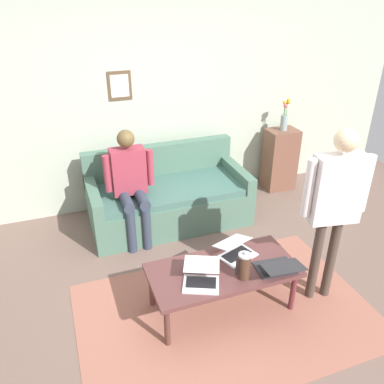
{
  "coord_description": "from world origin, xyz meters",
  "views": [
    {
      "loc": [
        1.19,
        2.52,
        2.64
      ],
      "look_at": [
        0.0,
        -0.74,
        0.8
      ],
      "focal_mm": 36.9,
      "sensor_mm": 36.0,
      "label": 1
    }
  ],
  "objects_px": {
    "person_seated": "(130,181)",
    "laptop_right": "(278,267)",
    "laptop_center": "(201,277)",
    "couch": "(168,198)",
    "flower_vase": "(284,118)",
    "french_press": "(244,266)",
    "person_standing": "(335,197)",
    "laptop_left": "(236,251)",
    "coffee_table": "(222,272)",
    "side_shelf": "(280,159)"
  },
  "relations": [
    {
      "from": "side_shelf",
      "to": "person_seated",
      "type": "distance_m",
      "value": 2.32
    },
    {
      "from": "side_shelf",
      "to": "person_seated",
      "type": "relative_size",
      "value": 0.68
    },
    {
      "from": "laptop_center",
      "to": "person_standing",
      "type": "bearing_deg",
      "value": 176.15
    },
    {
      "from": "laptop_left",
      "to": "french_press",
      "type": "distance_m",
      "value": 0.32
    },
    {
      "from": "french_press",
      "to": "couch",
      "type": "bearing_deg",
      "value": -85.96
    },
    {
      "from": "side_shelf",
      "to": "person_seated",
      "type": "bearing_deg",
      "value": 13.62
    },
    {
      "from": "flower_vase",
      "to": "laptop_center",
      "type": "bearing_deg",
      "value": 45.67
    },
    {
      "from": "laptop_center",
      "to": "flower_vase",
      "type": "distance_m",
      "value": 2.89
    },
    {
      "from": "french_press",
      "to": "person_standing",
      "type": "bearing_deg",
      "value": 179.32
    },
    {
      "from": "coffee_table",
      "to": "flower_vase",
      "type": "xyz_separation_m",
      "value": [
        -1.75,
        -1.94,
        0.64
      ]
    },
    {
      "from": "laptop_right",
      "to": "person_standing",
      "type": "bearing_deg",
      "value": -176.83
    },
    {
      "from": "couch",
      "to": "laptop_right",
      "type": "bearing_deg",
      "value": 103.38
    },
    {
      "from": "couch",
      "to": "flower_vase",
      "type": "xyz_separation_m",
      "value": [
        -1.75,
        -0.31,
        0.73
      ]
    },
    {
      "from": "laptop_right",
      "to": "person_seated",
      "type": "xyz_separation_m",
      "value": [
        0.92,
        -1.6,
        0.24
      ]
    },
    {
      "from": "laptop_left",
      "to": "laptop_right",
      "type": "bearing_deg",
      "value": 124.18
    },
    {
      "from": "flower_vase",
      "to": "french_press",
      "type": "bearing_deg",
      "value": 52.2
    },
    {
      "from": "person_seated",
      "to": "laptop_right",
      "type": "bearing_deg",
      "value": 119.89
    },
    {
      "from": "flower_vase",
      "to": "person_standing",
      "type": "xyz_separation_m",
      "value": [
        0.82,
        2.11,
        0.03
      ]
    },
    {
      "from": "laptop_left",
      "to": "laptop_center",
      "type": "distance_m",
      "value": 0.49
    },
    {
      "from": "french_press",
      "to": "person_seated",
      "type": "bearing_deg",
      "value": -68.62
    },
    {
      "from": "couch",
      "to": "coffee_table",
      "type": "distance_m",
      "value": 1.62
    },
    {
      "from": "couch",
      "to": "laptop_left",
      "type": "distance_m",
      "value": 1.5
    },
    {
      "from": "coffee_table",
      "to": "flower_vase",
      "type": "relative_size",
      "value": 2.95
    },
    {
      "from": "flower_vase",
      "to": "person_seated",
      "type": "xyz_separation_m",
      "value": [
        2.24,
        0.54,
        -0.31
      ]
    },
    {
      "from": "couch",
      "to": "side_shelf",
      "type": "distance_m",
      "value": 1.79
    },
    {
      "from": "couch",
      "to": "side_shelf",
      "type": "xyz_separation_m",
      "value": [
        -1.76,
        -0.32,
        0.13
      ]
    },
    {
      "from": "side_shelf",
      "to": "person_standing",
      "type": "xyz_separation_m",
      "value": [
        0.82,
        2.11,
        0.63
      ]
    },
    {
      "from": "couch",
      "to": "flower_vase",
      "type": "bearing_deg",
      "value": -169.86
    },
    {
      "from": "couch",
      "to": "coffee_table",
      "type": "height_order",
      "value": "couch"
    },
    {
      "from": "person_seated",
      "to": "french_press",
      "type": "bearing_deg",
      "value": 111.38
    },
    {
      "from": "laptop_center",
      "to": "laptop_right",
      "type": "distance_m",
      "value": 0.67
    },
    {
      "from": "laptop_right",
      "to": "couch",
      "type": "bearing_deg",
      "value": -76.62
    },
    {
      "from": "couch",
      "to": "laptop_center",
      "type": "xyz_separation_m",
      "value": [
        0.23,
        1.72,
        0.18
      ]
    },
    {
      "from": "coffee_table",
      "to": "laptop_right",
      "type": "xyz_separation_m",
      "value": [
        -0.42,
        0.2,
        0.09
      ]
    },
    {
      "from": "coffee_table",
      "to": "couch",
      "type": "bearing_deg",
      "value": -89.67
    },
    {
      "from": "side_shelf",
      "to": "flower_vase",
      "type": "xyz_separation_m",
      "value": [
        0.0,
        0.0,
        0.6
      ]
    },
    {
      "from": "coffee_table",
      "to": "side_shelf",
      "type": "height_order",
      "value": "side_shelf"
    },
    {
      "from": "french_press",
      "to": "side_shelf",
      "type": "xyz_separation_m",
      "value": [
        -1.63,
        -2.1,
        -0.12
      ]
    },
    {
      "from": "laptop_right",
      "to": "person_seated",
      "type": "relative_size",
      "value": 0.31
    },
    {
      "from": "couch",
      "to": "laptop_right",
      "type": "height_order",
      "value": "couch"
    },
    {
      "from": "coffee_table",
      "to": "side_shelf",
      "type": "distance_m",
      "value": 2.61
    },
    {
      "from": "laptop_left",
      "to": "person_seated",
      "type": "bearing_deg",
      "value": -61.35
    },
    {
      "from": "laptop_right",
      "to": "flower_vase",
      "type": "bearing_deg",
      "value": -121.73
    },
    {
      "from": "person_standing",
      "to": "laptop_center",
      "type": "bearing_deg",
      "value": -3.85
    },
    {
      "from": "french_press",
      "to": "person_standing",
      "type": "height_order",
      "value": "person_standing"
    },
    {
      "from": "laptop_right",
      "to": "person_standing",
      "type": "relative_size",
      "value": 0.24
    },
    {
      "from": "couch",
      "to": "french_press",
      "type": "bearing_deg",
      "value": 94.04
    },
    {
      "from": "laptop_right",
      "to": "person_standing",
      "type": "distance_m",
      "value": 0.76
    },
    {
      "from": "side_shelf",
      "to": "laptop_left",
      "type": "bearing_deg",
      "value": 49.14
    },
    {
      "from": "laptop_center",
      "to": "person_seated",
      "type": "bearing_deg",
      "value": -80.3
    }
  ]
}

